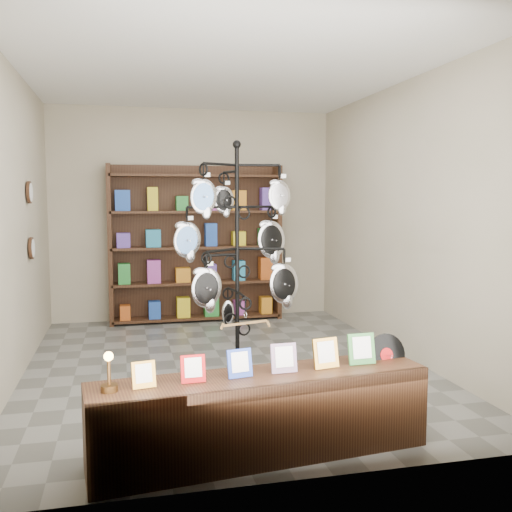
{
  "coord_description": "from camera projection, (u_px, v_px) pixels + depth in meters",
  "views": [
    {
      "loc": [
        -1.01,
        -5.72,
        1.73
      ],
      "look_at": [
        0.1,
        -1.0,
        1.24
      ],
      "focal_mm": 40.0,
      "sensor_mm": 36.0,
      "label": 1
    }
  ],
  "objects": [
    {
      "name": "display_tree",
      "position": [
        237.0,
        249.0,
        5.0
      ],
      "size": [
        1.15,
        1.1,
        2.24
      ],
      "rotation": [
        0.0,
        0.0,
        0.2
      ],
      "color": "black",
      "rests_on": "ground"
    },
    {
      "name": "wall_clocks",
      "position": [
        30.0,
        220.0,
        6.12
      ],
      "size": [
        0.03,
        0.24,
        0.84
      ],
      "color": "black",
      "rests_on": "ground"
    },
    {
      "name": "ground",
      "position": [
        225.0,
        365.0,
        5.94
      ],
      "size": [
        5.0,
        5.0,
        0.0
      ],
      "primitive_type": "plane",
      "color": "slate",
      "rests_on": "ground"
    },
    {
      "name": "front_shelf",
      "position": [
        262.0,
        415.0,
        3.83
      ],
      "size": [
        2.33,
        0.72,
        0.81
      ],
      "rotation": [
        0.0,
        0.0,
        0.11
      ],
      "color": "black",
      "rests_on": "ground"
    },
    {
      "name": "back_shelving",
      "position": [
        196.0,
        249.0,
        8.06
      ],
      "size": [
        2.42,
        0.36,
        2.2
      ],
      "color": "black",
      "rests_on": "ground"
    },
    {
      "name": "room_envelope",
      "position": [
        224.0,
        187.0,
        5.75
      ],
      "size": [
        5.0,
        5.0,
        5.0
      ],
      "color": "#B6A992",
      "rests_on": "ground"
    }
  ]
}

